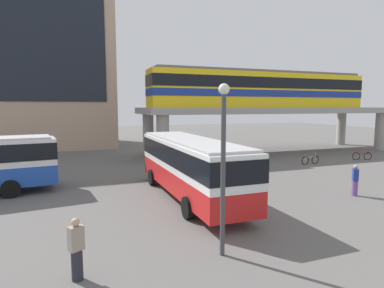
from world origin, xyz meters
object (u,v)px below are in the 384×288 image
(station_building, at_px, (5,62))
(bicycle_silver, at_px, (310,160))
(bicycle_brown, at_px, (223,163))
(pedestrian_walking_across, at_px, (77,251))
(train, at_px, (262,89))
(bus_main, at_px, (190,162))
(bicycle_red, at_px, (362,156))
(pedestrian_by_bike_rack, at_px, (355,181))

(station_building, height_order, bicycle_silver, station_building)
(station_building, xyz_separation_m, bicycle_brown, (18.57, -20.38, -9.79))
(bicycle_silver, relative_size, pedestrian_walking_across, 0.98)
(train, distance_m, bus_main, 19.63)
(bicycle_red, relative_size, pedestrian_by_bike_rack, 0.96)
(station_building, height_order, bicycle_red, station_building)
(pedestrian_by_bike_rack, bearing_deg, station_building, 125.16)
(train, xyz_separation_m, bicycle_red, (6.16, -7.47, -6.44))
(train, height_order, bicycle_brown, train)
(bicycle_silver, relative_size, pedestrian_by_bike_rack, 1.03)
(bicycle_silver, xyz_separation_m, pedestrian_by_bike_rack, (-4.53, -8.92, 0.46))
(bus_main, height_order, bicycle_brown, bus_main)
(station_building, relative_size, pedestrian_by_bike_rack, 13.89)
(bicycle_silver, distance_m, pedestrian_by_bike_rack, 10.01)
(station_building, bearing_deg, bicycle_silver, -39.83)
(bicycle_red, xyz_separation_m, pedestrian_walking_across, (-25.21, -13.04, 0.51))
(pedestrian_by_bike_rack, bearing_deg, train, 74.99)
(bicycle_silver, bearing_deg, bicycle_brown, 168.98)
(station_building, height_order, pedestrian_walking_across, station_building)
(pedestrian_by_bike_rack, relative_size, pedestrian_walking_across, 0.95)
(pedestrian_by_bike_rack, bearing_deg, bicycle_red, 40.54)
(train, relative_size, pedestrian_walking_across, 13.36)
(bus_main, relative_size, bicycle_red, 6.60)
(pedestrian_by_bike_rack, height_order, pedestrian_walking_across, pedestrian_walking_across)
(bicycle_brown, height_order, pedestrian_by_bike_rack, pedestrian_by_bike_rack)
(bicycle_red, bearing_deg, bicycle_silver, -178.66)
(station_building, distance_m, bus_main, 31.90)
(bicycle_silver, distance_m, pedestrian_walking_across, 23.09)
(bus_main, height_order, bicycle_red, bus_main)
(bicycle_brown, height_order, pedestrian_walking_across, pedestrian_walking_across)
(bicycle_red, bearing_deg, pedestrian_by_bike_rack, -139.46)
(bicycle_silver, bearing_deg, train, 90.76)
(bus_main, relative_size, pedestrian_walking_across, 6.04)
(station_building, relative_size, bicycle_brown, 14.68)
(bus_main, height_order, bicycle_silver, bus_main)
(train, bearing_deg, station_building, 151.38)
(bicycle_silver, height_order, pedestrian_by_bike_rack, pedestrian_by_bike_rack)
(station_building, xyz_separation_m, bicycle_red, (32.28, -21.73, -9.79))
(train, distance_m, pedestrian_walking_across, 28.62)
(bicycle_red, xyz_separation_m, pedestrian_by_bike_rack, (-10.59, -9.06, 0.46))
(station_building, height_order, bicycle_brown, station_building)
(train, distance_m, bicycle_brown, 11.66)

